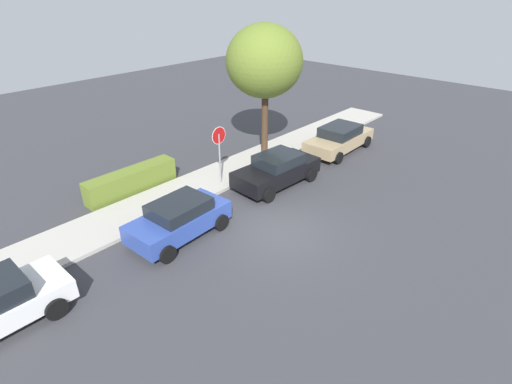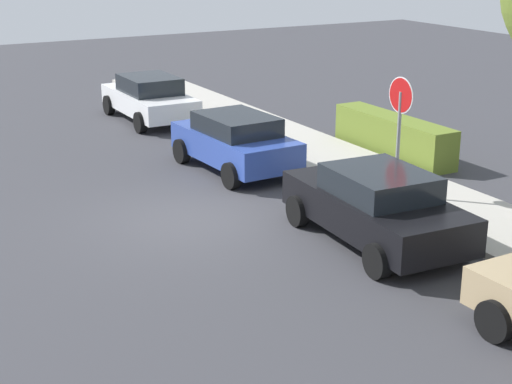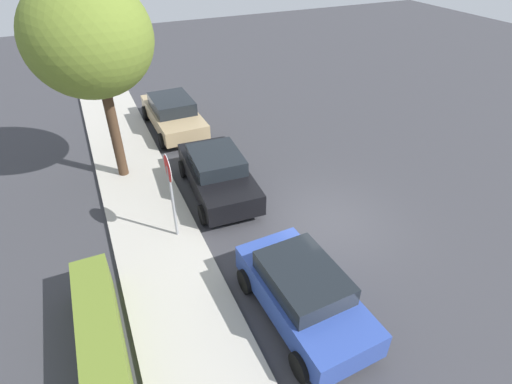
{
  "view_description": "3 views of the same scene",
  "coord_description": "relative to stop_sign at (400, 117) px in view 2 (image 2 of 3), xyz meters",
  "views": [
    {
      "loc": [
        -9.94,
        -7.96,
        8.46
      ],
      "look_at": [
        0.24,
        1.35,
        1.08
      ],
      "focal_mm": 28.0,
      "sensor_mm": 36.0,
      "label": 1
    },
    {
      "loc": [
        14.2,
        -6.35,
        5.68
      ],
      "look_at": [
        1.28,
        0.82,
        0.82
      ],
      "focal_mm": 55.0,
      "sensor_mm": 36.0,
      "label": 2
    },
    {
      "loc": [
        -7.92,
        5.97,
        7.88
      ],
      "look_at": [
        1.01,
        1.97,
        1.07
      ],
      "focal_mm": 28.0,
      "sensor_mm": 36.0,
      "label": 3
    }
  ],
  "objects": [
    {
      "name": "parked_car_blue",
      "position": [
        -3.91,
        -1.98,
        -1.18
      ],
      "size": [
        3.88,
        2.09,
        1.44
      ],
      "color": "#2D479E",
      "rests_on": "ground_plane"
    },
    {
      "name": "parked_car_black",
      "position": [
        1.76,
        -1.91,
        -1.18
      ],
      "size": [
        4.31,
        2.21,
        1.48
      ],
      "color": "black",
      "rests_on": "ground_plane"
    },
    {
      "name": "stop_sign",
      "position": [
        0.0,
        0.0,
        0.0
      ],
      "size": [
        0.79,
        0.08,
        2.8
      ],
      "color": "gray",
      "rests_on": "ground_plane"
    },
    {
      "name": "sidewalk_curb",
      "position": [
        -1.19,
        0.59,
        -1.86
      ],
      "size": [
        32.0,
        2.47,
        0.14
      ],
      "primitive_type": "cube",
      "color": "#B2ADA3",
      "rests_on": "ground_plane"
    },
    {
      "name": "parked_car_white",
      "position": [
        -10.21,
        -1.79,
        -1.2
      ],
      "size": [
        4.27,
        1.98,
        1.44
      ],
      "color": "white",
      "rests_on": "ground_plane"
    },
    {
      "name": "front_yard_hedge",
      "position": [
        -3.15,
        2.42,
        -1.41
      ],
      "size": [
        4.24,
        0.83,
        1.05
      ],
      "color": "olive",
      "rests_on": "ground_plane"
    },
    {
      "name": "ground_plane",
      "position": [
        -1.19,
        -4.43,
        -1.93
      ],
      "size": [
        60.0,
        60.0,
        0.0
      ],
      "primitive_type": "plane",
      "color": "#38383D"
    }
  ]
}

